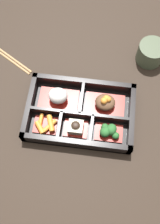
% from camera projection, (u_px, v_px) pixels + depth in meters
% --- Properties ---
extents(ground_plane, '(3.00, 3.00, 0.00)m').
position_uv_depth(ground_plane, '(80.00, 115.00, 0.76)').
color(ground_plane, black).
extents(bento_base, '(0.30, 0.20, 0.01)m').
position_uv_depth(bento_base, '(80.00, 115.00, 0.75)').
color(bento_base, black).
rests_on(bento_base, ground_plane).
extents(bento_rim, '(0.30, 0.20, 0.04)m').
position_uv_depth(bento_rim, '(80.00, 113.00, 0.74)').
color(bento_rim, black).
rests_on(bento_rim, ground_plane).
extents(bowl_rice, '(0.11, 0.07, 0.05)m').
position_uv_depth(bowl_rice, '(58.00, 97.00, 0.74)').
color(bowl_rice, maroon).
rests_on(bowl_rice, bento_base).
extents(bowl_stew, '(0.11, 0.07, 0.05)m').
position_uv_depth(bowl_stew, '(105.00, 103.00, 0.74)').
color(bowl_stew, maroon).
rests_on(bowl_stew, bento_base).
extents(bowl_carrots, '(0.07, 0.06, 0.02)m').
position_uv_depth(bowl_carrots, '(46.00, 125.00, 0.73)').
color(bowl_carrots, maroon).
rests_on(bowl_carrots, bento_base).
extents(bowl_tofu, '(0.07, 0.05, 0.04)m').
position_uv_depth(bowl_tofu, '(76.00, 127.00, 0.72)').
color(bowl_tofu, maroon).
rests_on(bowl_tofu, bento_base).
extents(bowl_greens, '(0.08, 0.05, 0.03)m').
position_uv_depth(bowl_greens, '(109.00, 131.00, 0.71)').
color(bowl_greens, maroon).
rests_on(bowl_greens, bento_base).
extents(tea_cup, '(0.08, 0.08, 0.06)m').
position_uv_depth(tea_cup, '(151.00, 53.00, 0.80)').
color(tea_cup, '#424C38').
rests_on(tea_cup, ground_plane).
extents(chopsticks, '(0.20, 0.13, 0.01)m').
position_uv_depth(chopsticks, '(5.00, 54.00, 0.83)').
color(chopsticks, '#A87F51').
rests_on(chopsticks, ground_plane).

